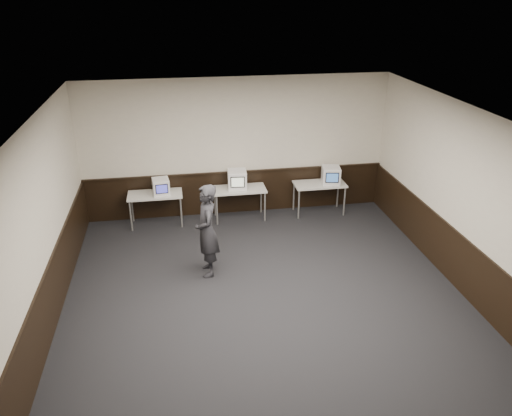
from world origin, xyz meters
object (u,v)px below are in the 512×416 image
(emac_right, at_px, (331,175))
(person, at_px, (207,231))
(desk_right, at_px, (319,186))
(desk_center, at_px, (239,191))
(emac_left, at_px, (161,187))
(desk_left, at_px, (155,197))
(emac_center, at_px, (237,179))

(emac_right, xyz_separation_m, person, (-3.06, -2.24, -0.06))
(desk_right, relative_size, emac_right, 2.44)
(desk_center, relative_size, emac_right, 2.44)
(desk_center, height_order, person, person)
(desk_center, height_order, emac_left, emac_left)
(desk_left, xyz_separation_m, emac_right, (4.05, -0.05, 0.28))
(desk_center, relative_size, emac_left, 2.85)
(desk_left, bearing_deg, person, -66.63)
(emac_left, bearing_deg, desk_right, -5.80)
(desk_right, xyz_separation_m, emac_left, (-3.65, -0.04, 0.25))
(desk_right, bearing_deg, emac_right, -10.79)
(desk_left, bearing_deg, emac_left, -16.75)
(desk_center, distance_m, desk_right, 1.90)
(desk_left, relative_size, emac_right, 2.44)
(emac_center, bearing_deg, desk_left, -174.47)
(person, bearing_deg, desk_center, 156.04)
(desk_center, relative_size, emac_center, 2.47)
(desk_left, relative_size, emac_left, 2.85)
(emac_right, bearing_deg, desk_right, 178.96)
(desk_center, height_order, emac_center, emac_center)
(desk_left, bearing_deg, desk_right, 0.00)
(emac_left, relative_size, person, 0.24)
(desk_center, bearing_deg, desk_right, 0.00)
(desk_left, bearing_deg, emac_center, 0.81)
(desk_left, xyz_separation_m, desk_center, (1.90, 0.00, 0.00))
(desk_center, distance_m, person, 2.47)
(person, bearing_deg, emac_left, -161.66)
(desk_left, bearing_deg, desk_center, 0.00)
(emac_left, bearing_deg, person, -75.92)
(emac_right, bearing_deg, desk_left, -170.92)
(desk_center, xyz_separation_m, person, (-0.91, -2.29, 0.21))
(desk_left, relative_size, person, 0.67)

